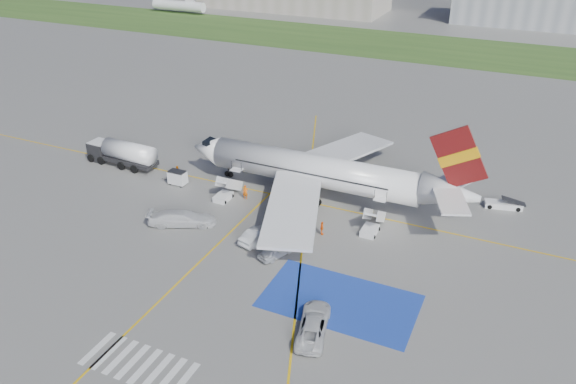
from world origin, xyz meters
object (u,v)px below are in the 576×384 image
object	(u,v)px
belt_loader	(504,205)
gpu_cart	(178,178)
car_silver_a	(276,251)
van_white_b	(182,216)
car_silver_b	(258,235)
fuel_tanker	(123,155)
airliner	(326,172)
van_white_a	(313,322)

from	to	relation	value
belt_loader	gpu_cart	bearing A→B (deg)	-177.23
car_silver_a	van_white_b	size ratio (longest dim) A/B	0.70
car_silver_b	van_white_b	world-z (taller)	van_white_b
fuel_tanker	van_white_b	world-z (taller)	fuel_tanker
gpu_cart	car_silver_a	xyz separation A→B (m)	(18.42, -9.40, -0.17)
airliner	van_white_a	size ratio (longest dim) A/B	7.17
belt_loader	fuel_tanker	bearing A→B (deg)	177.60
gpu_cart	airliner	bearing A→B (deg)	13.86
van_white_a	van_white_b	size ratio (longest dim) A/B	0.90
airliner	van_white_a	xyz separation A→B (m)	(7.81, -22.72, -2.43)
gpu_cart	car_silver_b	distance (m)	17.24
airliner	fuel_tanker	distance (m)	28.66
car_silver_a	car_silver_b	xyz separation A→B (m)	(-2.93, 1.83, 0.11)
van_white_a	van_white_b	world-z (taller)	van_white_b
van_white_b	belt_loader	bearing A→B (deg)	-83.61
car_silver_a	van_white_b	xyz separation A→B (m)	(-12.23, 1.27, 0.44)
belt_loader	van_white_b	distance (m)	37.65
car_silver_b	fuel_tanker	bearing A→B (deg)	-6.32
fuel_tanker	gpu_cart	bearing A→B (deg)	-7.24
car_silver_a	car_silver_b	world-z (taller)	car_silver_b
fuel_tanker	van_white_b	bearing A→B (deg)	-28.61
belt_loader	car_silver_a	xyz separation A→B (m)	(-20.18, -20.41, 0.33)
fuel_tanker	van_white_b	distance (m)	19.05
airliner	fuel_tanker	bearing A→B (deg)	-174.34
van_white_a	van_white_b	bearing A→B (deg)	-40.31
fuel_tanker	car_silver_b	distance (m)	27.24
car_silver_a	belt_loader	bearing A→B (deg)	-112.69
car_silver_b	van_white_a	distance (m)	15.04
car_silver_b	van_white_a	bearing A→B (deg)	149.06
gpu_cart	van_white_a	size ratio (longest dim) A/B	0.44
gpu_cart	belt_loader	distance (m)	40.14
airliner	van_white_a	distance (m)	24.15
airliner	gpu_cart	size ratio (longest dim) A/B	16.29
car_silver_a	van_white_a	bearing A→B (deg)	153.61
car_silver_a	van_white_b	world-z (taller)	van_white_b
belt_loader	van_white_a	distance (m)	31.69
belt_loader	van_white_a	size ratio (longest dim) A/B	0.93
car_silver_a	fuel_tanker	bearing A→B (deg)	0.59
fuel_tanker	gpu_cart	world-z (taller)	fuel_tanker
gpu_cart	car_silver_a	bearing A→B (deg)	-27.19
car_silver_b	van_white_b	bearing A→B (deg)	17.17
belt_loader	van_white_b	size ratio (longest dim) A/B	0.84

